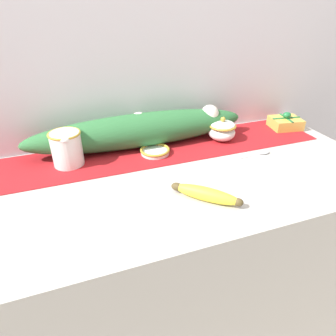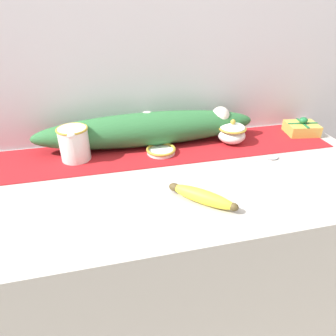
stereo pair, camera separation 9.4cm
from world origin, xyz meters
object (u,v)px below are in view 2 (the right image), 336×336
at_px(small_dish, 161,150).
at_px(gift_box, 302,128).
at_px(sugar_bowl, 232,133).
at_px(spoon, 271,158).
at_px(banana, 202,196).
at_px(cream_pitcher, 74,142).

xyz_separation_m(small_dish, gift_box, (0.63, 0.04, 0.01)).
relative_size(sugar_bowl, spoon, 0.64).
distance_m(banana, spoon, 0.38).
height_order(spoon, gift_box, gift_box).
bearing_deg(small_dish, gift_box, 3.89).
bearing_deg(gift_box, small_dish, -176.11).
relative_size(sugar_bowl, banana, 0.64).
xyz_separation_m(banana, spoon, (0.33, 0.19, -0.02)).
distance_m(cream_pitcher, small_dish, 0.31).
relative_size(cream_pitcher, small_dish, 1.16).
bearing_deg(sugar_bowl, small_dish, -175.19).
distance_m(sugar_bowl, small_dish, 0.30).
bearing_deg(sugar_bowl, cream_pitcher, 179.86).
bearing_deg(gift_box, spoon, -143.86).
relative_size(cream_pitcher, spoon, 0.75).
relative_size(spoon, gift_box, 1.22).
height_order(banana, spoon, banana).
distance_m(banana, gift_box, 0.69).
bearing_deg(small_dish, cream_pitcher, 175.15).
relative_size(small_dish, spoon, 0.65).
xyz_separation_m(cream_pitcher, banana, (0.36, -0.36, -0.05)).
bearing_deg(cream_pitcher, small_dish, -4.85).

